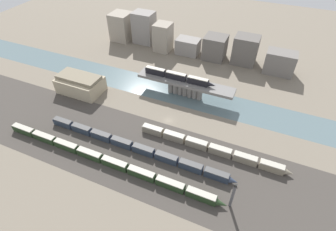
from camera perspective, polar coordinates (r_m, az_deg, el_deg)
name	(u,v)px	position (r m, az deg, el deg)	size (l,w,h in m)	color
ground_plane	(168,120)	(130.50, 0.11, -1.06)	(400.00, 400.00, 0.00)	#756B5B
railbed_yard	(147,154)	(115.60, -4.66, -8.45)	(280.00, 42.00, 0.01)	#423D38
river_water	(185,95)	(146.86, 3.64, 4.46)	(320.00, 19.83, 0.01)	slate
bridge	(185,85)	(142.91, 3.75, 6.62)	(53.35, 8.90, 9.30)	slate
train_on_bridge	(178,77)	(141.61, 2.26, 8.47)	(39.81, 2.65, 3.81)	black
train_yard_near	(105,160)	(114.13, -13.56, -9.40)	(102.97, 2.82, 3.59)	#23381E
train_yard_mid	(135,147)	(116.51, -7.19, -6.86)	(89.80, 2.94, 3.62)	#2D384C
train_yard_far	(211,148)	(116.82, 9.35, -7.00)	(67.47, 3.07, 3.63)	gray
warehouse_building	(80,84)	(154.90, -18.53, 6.55)	(24.24, 15.29, 10.15)	tan
signal_tower	(233,196)	(98.43, 13.87, -16.61)	(1.04, 1.04, 13.37)	#4C4C51
city_block_far_left	(122,27)	(206.39, -10.06, 18.53)	(13.90, 14.48, 19.52)	gray
city_block_left	(144,28)	(199.17, -5.22, 18.51)	(14.74, 11.67, 22.05)	gray
city_block_center	(163,37)	(187.59, -1.08, 16.66)	(11.02, 11.73, 18.98)	gray
city_block_right	(188,46)	(185.64, 4.35, 14.79)	(15.53, 10.79, 10.39)	gray
city_block_far_right	(215,48)	(180.67, 10.17, 14.36)	(14.14, 13.46, 15.38)	#605B56
city_block_tall	(245,50)	(179.08, 16.48, 13.52)	(14.96, 12.48, 18.01)	#605B56
city_block_low	(280,63)	(175.94, 23.16, 10.53)	(17.48, 10.99, 13.95)	slate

